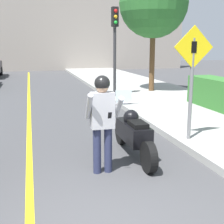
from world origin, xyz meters
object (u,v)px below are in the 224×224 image
motorcycle (133,133)px  street_tree (154,3)px  person_biker (102,114)px  crossing_sign (192,72)px  traffic_light (115,35)px

motorcycle → street_tree: size_ratio=0.42×
person_biker → crossing_sign: size_ratio=0.70×
person_biker → street_tree: bearing=63.1°
crossing_sign → street_tree: 8.02m
person_biker → traffic_light: 7.83m
street_tree → motorcycle: bearing=-114.2°
motorcycle → person_biker: size_ratio=1.32×
motorcycle → street_tree: street_tree is taller
motorcycle → street_tree: bearing=65.8°
person_biker → street_tree: (4.26, 8.39, 2.96)m
traffic_light → person_biker: bearing=-106.8°
crossing_sign → traffic_light: (-0.00, 6.33, 0.99)m
person_biker → crossing_sign: 2.51m
traffic_light → crossing_sign: bearing=-90.0°
motorcycle → crossing_sign: bearing=13.6°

